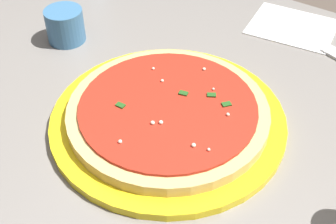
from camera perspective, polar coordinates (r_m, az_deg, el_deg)
restaurant_table at (r=0.76m, az=-2.56°, el=-7.66°), size 0.85×0.79×0.73m
serving_plate at (r=0.61m, az=0.00°, el=-0.97°), size 0.31×0.31×0.01m
pizza at (r=0.60m, az=0.00°, el=0.10°), size 0.27×0.27×0.02m
cup_small_sauce at (r=0.78m, az=-12.74°, el=10.52°), size 0.06×0.06×0.06m
napkin_loose_left at (r=0.83m, az=15.28°, el=10.23°), size 0.15×0.13×0.00m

